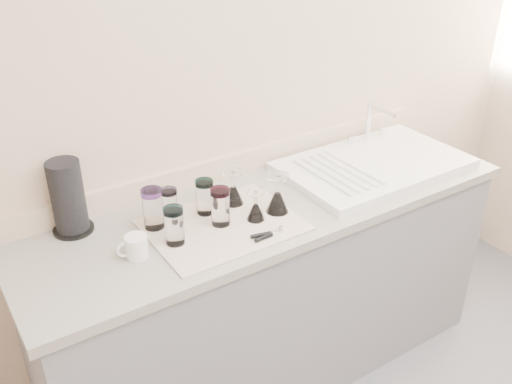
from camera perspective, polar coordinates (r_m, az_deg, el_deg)
counter_unit at (r=2.54m, az=1.48°, el=-9.78°), size 2.06×0.62×0.90m
sink_unit at (r=2.60m, az=11.68°, el=2.78°), size 0.82×0.50×0.22m
dish_towel at (r=2.13m, az=-3.29°, el=-3.33°), size 0.55×0.42×0.01m
tumbler_teal at (r=2.10m, az=-10.27°, el=-1.62°), size 0.08×0.08×0.15m
tumbler_cyan at (r=2.15m, az=-8.63°, el=-1.19°), size 0.06×0.06×0.12m
tumbler_purple at (r=2.17m, az=-5.15°, el=-0.46°), size 0.07×0.07×0.14m
tumbler_magenta at (r=2.00m, az=-8.18°, el=-3.34°), size 0.07×0.07×0.14m
tumbler_lavender at (r=2.09m, az=-3.58°, el=-1.46°), size 0.07×0.07×0.14m
goblet_back_left at (r=2.24m, az=-2.28°, el=-0.05°), size 0.08×0.08×0.14m
goblet_front_left at (r=2.13m, az=-0.03°, el=-1.79°), size 0.07×0.07×0.12m
goblet_front_right at (r=2.18m, az=2.15°, el=-0.74°), size 0.09×0.09×0.16m
can_opener at (r=2.05m, az=1.21°, el=-4.27°), size 0.12×0.05×0.02m
white_mug at (r=1.98m, az=-11.93°, el=-5.39°), size 0.12×0.09×0.08m
paper_towel_roll at (r=2.14m, az=-18.28°, el=-0.59°), size 0.15×0.15×0.28m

